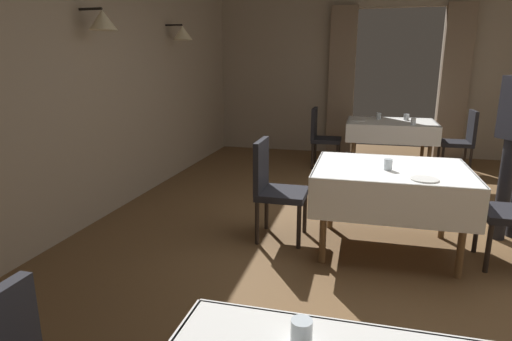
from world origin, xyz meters
TOP-DOWN VIEW (x-y plane):
  - ground at (0.00, 0.00)m, footprint 10.08×10.08m
  - wall_left at (-3.20, 0.00)m, footprint 0.49×8.40m
  - wall_back at (0.00, 4.18)m, footprint 6.40×0.27m
  - dining_table_mid at (-0.24, -0.02)m, footprint 1.28×1.02m
  - dining_table_far at (-0.09, 3.02)m, footprint 1.30×1.01m
  - chair_mid_left at (-1.26, -0.00)m, footprint 0.44×0.44m
  - chair_far_left at (-1.13, 2.92)m, footprint 0.44×0.44m
  - chair_far_right at (0.94, 3.12)m, footprint 0.44×0.44m
  - glass_near_d at (-0.64, -2.52)m, footprint 0.07×0.07m
  - plate_mid_a at (-0.02, -0.38)m, footprint 0.21×0.21m
  - glass_mid_b at (-0.28, -0.13)m, footprint 0.07×0.07m
  - glass_far_a at (-0.28, 3.18)m, footprint 0.07×0.07m
  - plate_far_b at (-0.58, 2.94)m, footprint 0.24×0.24m
  - glass_far_c at (0.18, 2.66)m, footprint 0.07×0.07m
  - glass_far_d at (0.13, 3.18)m, footprint 0.08×0.08m

SIDE VIEW (x-z plane):
  - ground at x=0.00m, z-range 0.00..0.00m
  - chair_mid_left at x=-1.26m, z-range 0.05..0.98m
  - chair_far_left at x=-1.13m, z-range 0.05..0.98m
  - chair_far_right at x=0.94m, z-range 0.05..0.98m
  - dining_table_mid at x=-0.24m, z-range 0.27..1.02m
  - dining_table_far at x=-0.09m, z-range 0.28..1.03m
  - plate_mid_a at x=-0.02m, z-range 0.75..0.76m
  - plate_far_b at x=-0.58m, z-range 0.75..0.76m
  - glass_mid_b at x=-0.28m, z-range 0.75..0.84m
  - glass_near_d at x=-0.64m, z-range 0.75..0.84m
  - glass_far_d at x=0.13m, z-range 0.75..0.85m
  - glass_far_c at x=0.18m, z-range 0.75..0.85m
  - glass_far_a at x=-0.28m, z-range 0.75..0.86m
  - wall_left at x=-3.20m, z-range 0.01..3.01m
  - wall_back at x=0.00m, z-range 0.02..3.02m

